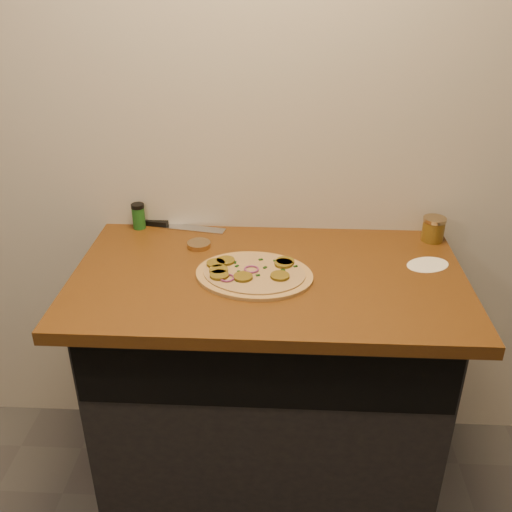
# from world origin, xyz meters

# --- Properties ---
(room_shell) EXTENTS (4.02, 3.52, 2.71)m
(room_shell) POSITION_xyz_m (0.00, 0.00, 1.70)
(room_shell) COLOR beige
(room_shell) RESTS_ON ground
(cabinet) EXTENTS (1.10, 0.60, 0.86)m
(cabinet) POSITION_xyz_m (0.00, 1.45, 0.43)
(cabinet) COLOR black
(cabinet) RESTS_ON ground
(countertop) EXTENTS (1.20, 0.70, 0.04)m
(countertop) POSITION_xyz_m (0.00, 1.42, 0.88)
(countertop) COLOR brown
(countertop) RESTS_ON cabinet
(pizza) EXTENTS (0.40, 0.40, 0.02)m
(pizza) POSITION_xyz_m (-0.05, 1.39, 0.91)
(pizza) COLOR tan
(pizza) RESTS_ON countertop
(chefs_knife) EXTENTS (0.34, 0.09, 0.02)m
(chefs_knife) POSITION_xyz_m (-0.36, 1.73, 0.91)
(chefs_knife) COLOR #B7BAC1
(chefs_knife) RESTS_ON countertop
(mason_jar_lid) EXTENTS (0.09, 0.09, 0.02)m
(mason_jar_lid) POSITION_xyz_m (-0.24, 1.58, 0.91)
(mason_jar_lid) COLOR tan
(mason_jar_lid) RESTS_ON countertop
(salsa_jar) EXTENTS (0.08, 0.08, 0.08)m
(salsa_jar) POSITION_xyz_m (0.55, 1.67, 0.94)
(salsa_jar) COLOR #9A2F0F
(salsa_jar) RESTS_ON countertop
(spice_shaker) EXTENTS (0.05, 0.05, 0.09)m
(spice_shaker) POSITION_xyz_m (-0.47, 1.72, 0.95)
(spice_shaker) COLOR #1C5A1E
(spice_shaker) RESTS_ON countertop
(flour_spill) EXTENTS (0.19, 0.19, 0.00)m
(flour_spill) POSITION_xyz_m (0.50, 1.49, 0.90)
(flour_spill) COLOR white
(flour_spill) RESTS_ON countertop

